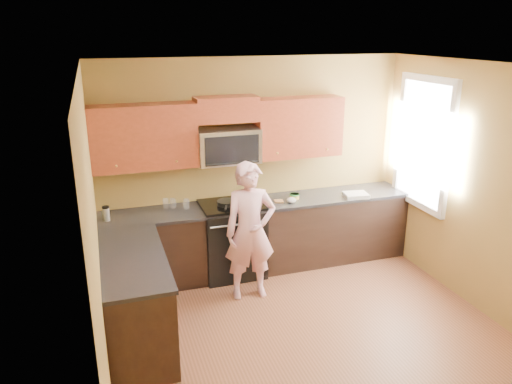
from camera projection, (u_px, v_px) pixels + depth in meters
name	position (u px, v px, depth m)	size (l,w,h in m)	color
floor	(314.00, 340.00, 5.02)	(4.00, 4.00, 0.00)	brown
ceiling	(326.00, 68.00, 4.17)	(4.00, 4.00, 0.00)	white
wall_back	(254.00, 163.00, 6.40)	(4.00, 4.00, 0.00)	olive
wall_front	(471.00, 338.00, 2.79)	(4.00, 4.00, 0.00)	olive
wall_left	(96.00, 244.00, 4.00)	(4.00, 4.00, 0.00)	olive
wall_right	(493.00, 195.00, 5.19)	(4.00, 4.00, 0.00)	olive
cabinet_back_run	(261.00, 237.00, 6.41)	(4.00, 0.60, 0.88)	black
cabinet_left_run	(135.00, 300.00, 4.92)	(0.60, 1.60, 0.88)	black
countertop_back	(261.00, 204.00, 6.26)	(4.00, 0.62, 0.04)	black
countertop_left	(133.00, 258.00, 4.77)	(0.62, 1.60, 0.04)	black
stove	(232.00, 239.00, 6.26)	(0.76, 0.65, 0.95)	black
microwave	(228.00, 162.00, 6.07)	(0.76, 0.40, 0.42)	silver
upper_cab_left	(146.00, 168.00, 5.80)	(1.22, 0.33, 0.75)	maroon
upper_cab_right	(297.00, 156.00, 6.38)	(1.12, 0.33, 0.75)	maroon
upper_cab_over_mw	(226.00, 109.00, 5.89)	(0.76, 0.33, 0.30)	maroon
window	(424.00, 143.00, 6.17)	(0.06, 1.06, 1.66)	white
woman	(250.00, 232.00, 5.62)	(0.59, 0.39, 1.62)	pink
frying_pan	(227.00, 205.00, 6.07)	(0.25, 0.44, 0.06)	black
butter_tub	(294.00, 199.00, 6.37)	(0.13, 0.13, 0.09)	yellow
toast_slice	(279.00, 201.00, 6.26)	(0.11, 0.11, 0.01)	#B27F47
napkin_a	(257.00, 203.00, 6.15)	(0.11, 0.12, 0.06)	silver
napkin_b	(292.00, 200.00, 6.22)	(0.12, 0.13, 0.07)	silver
dish_towel	(356.00, 195.00, 6.44)	(0.30, 0.24, 0.05)	white
travel_mug	(107.00, 221.00, 5.65)	(0.08, 0.08, 0.17)	silver
glass_a	(166.00, 203.00, 6.03)	(0.07, 0.07, 0.12)	silver
glass_b	(173.00, 203.00, 6.03)	(0.07, 0.07, 0.12)	silver
glass_c	(186.00, 204.00, 6.01)	(0.07, 0.07, 0.12)	silver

